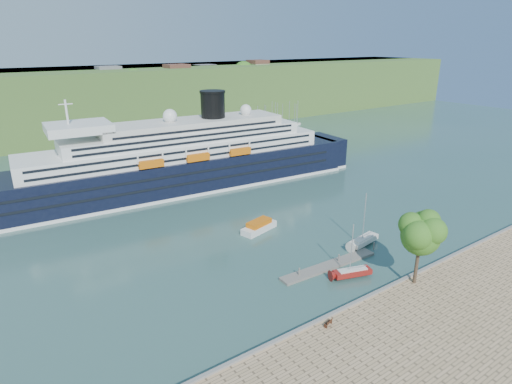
% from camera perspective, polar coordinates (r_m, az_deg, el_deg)
% --- Properties ---
extents(ground, '(400.00, 400.00, 0.00)m').
position_cam_1_polar(ground, '(63.49, 14.70, -14.00)').
color(ground, '#2F534C').
rests_on(ground, ground).
extents(far_hillside, '(400.00, 50.00, 24.00)m').
position_cam_1_polar(far_hillside, '(183.94, -22.16, 11.16)').
color(far_hillside, '#3E6126').
rests_on(far_hillside, ground).
extents(quay_coping, '(220.00, 0.50, 0.30)m').
position_cam_1_polar(quay_coping, '(62.77, 14.93, -13.19)').
color(quay_coping, slate).
rests_on(quay_coping, promenade).
extents(cruise_ship, '(104.43, 23.86, 23.25)m').
position_cam_1_polar(cruise_ship, '(103.02, -11.17, 6.41)').
color(cruise_ship, black).
rests_on(cruise_ship, ground).
extents(park_bench, '(1.54, 0.99, 0.92)m').
position_cam_1_polar(park_bench, '(56.05, 9.58, -16.77)').
color(park_bench, '#4C2815').
rests_on(park_bench, promenade).
extents(promenade_tree, '(7.34, 7.34, 12.16)m').
position_cam_1_polar(promenade_tree, '(65.22, 20.95, -6.62)').
color(promenade_tree, '#326A1B').
rests_on(promenade_tree, promenade).
extents(floating_pontoon, '(18.43, 3.11, 0.41)m').
position_cam_1_polar(floating_pontoon, '(70.79, 9.72, -9.65)').
color(floating_pontoon, gray).
rests_on(floating_pontoon, ground).
extents(sailboat_red, '(6.88, 3.82, 8.58)m').
position_cam_1_polar(sailboat_red, '(66.67, 12.94, -7.85)').
color(sailboat_red, maroon).
rests_on(sailboat_red, ground).
extents(sailboat_white_far, '(7.62, 3.15, 9.54)m').
position_cam_1_polar(sailboat_white_far, '(77.05, 14.39, -3.72)').
color(sailboat_white_far, silver).
rests_on(sailboat_white_far, ground).
extents(tender_launch, '(8.17, 4.47, 2.14)m').
position_cam_1_polar(tender_launch, '(81.77, 0.41, -4.51)').
color(tender_launch, '#CC5F0C').
rests_on(tender_launch, ground).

